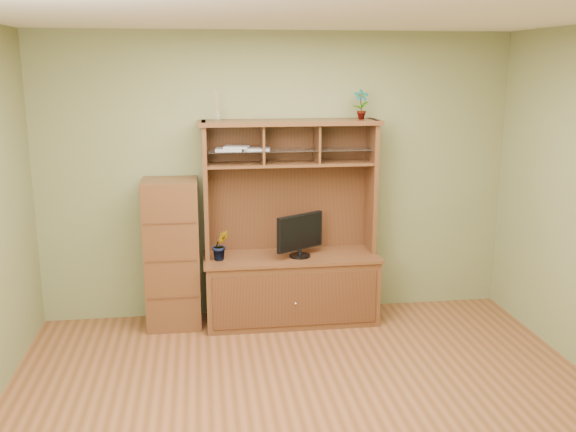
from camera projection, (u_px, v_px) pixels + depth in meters
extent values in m
cube|color=brown|center=(313.00, 415.00, 4.50)|extent=(4.50, 4.00, 0.02)
cube|color=white|center=(316.00, 10.00, 3.88)|extent=(4.50, 4.00, 0.02)
cube|color=olive|center=(277.00, 176.00, 6.13)|extent=(4.50, 0.02, 2.70)
cube|color=olive|center=(415.00, 366.00, 2.26)|extent=(4.50, 0.02, 2.70)
cube|color=#4C2C15|center=(291.00, 289.00, 6.09)|extent=(1.60, 0.55, 0.62)
cube|color=#3E1D10|center=(296.00, 300.00, 5.82)|extent=(1.50, 0.01, 0.50)
sphere|color=silver|center=(296.00, 304.00, 5.81)|extent=(0.02, 0.02, 0.02)
cube|color=#4C2C15|center=(291.00, 257.00, 6.01)|extent=(1.64, 0.59, 0.03)
cube|color=#4C2C15|center=(205.00, 190.00, 5.86)|extent=(0.04, 0.35, 1.25)
cube|color=#4C2C15|center=(371.00, 186.00, 6.07)|extent=(0.04, 0.35, 1.25)
cube|color=#3E1D10|center=(287.00, 185.00, 6.12)|extent=(1.52, 0.02, 1.25)
cube|color=#4C2C15|center=(290.00, 122.00, 5.83)|extent=(1.66, 0.40, 0.04)
cube|color=#4C2C15|center=(290.00, 164.00, 5.91)|extent=(1.52, 0.32, 0.02)
cube|color=#4C2C15|center=(262.00, 144.00, 5.84)|extent=(0.02, 0.31, 0.35)
cube|color=#4C2C15|center=(317.00, 143.00, 5.90)|extent=(0.02, 0.31, 0.35)
cube|color=silver|center=(290.00, 150.00, 5.87)|extent=(1.50, 0.27, 0.01)
cylinder|color=black|center=(300.00, 256.00, 5.96)|extent=(0.20, 0.20, 0.02)
cylinder|color=black|center=(300.00, 251.00, 5.95)|extent=(0.04, 0.04, 0.06)
cube|color=black|center=(300.00, 232.00, 5.91)|extent=(0.45, 0.30, 0.33)
imported|color=#395C1F|center=(220.00, 245.00, 5.83)|extent=(0.18, 0.15, 0.28)
imported|color=#316623|center=(361.00, 104.00, 5.88)|extent=(0.15, 0.10, 0.27)
cylinder|color=silver|center=(217.00, 116.00, 5.72)|extent=(0.05, 0.05, 0.10)
cylinder|color=#A58A52|center=(216.00, 101.00, 5.69)|extent=(0.03, 0.03, 0.17)
cube|color=#ADACB1|center=(229.00, 149.00, 5.81)|extent=(0.26, 0.20, 0.02)
cube|color=#ADACB1|center=(237.00, 147.00, 5.81)|extent=(0.25, 0.22, 0.02)
cube|color=#ADACB1|center=(257.00, 149.00, 5.84)|extent=(0.25, 0.21, 0.02)
cube|color=#4C2C15|center=(172.00, 254.00, 5.91)|extent=(0.49, 0.45, 1.38)
cube|color=#3E1D10|center=(173.00, 298.00, 5.77)|extent=(0.45, 0.01, 0.02)
cube|color=#3E1D10|center=(171.00, 261.00, 5.69)|extent=(0.45, 0.01, 0.01)
cube|color=#3E1D10|center=(170.00, 223.00, 5.61)|extent=(0.45, 0.01, 0.02)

